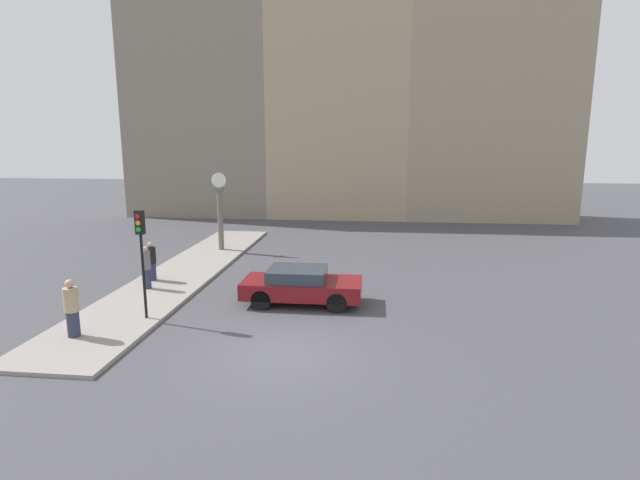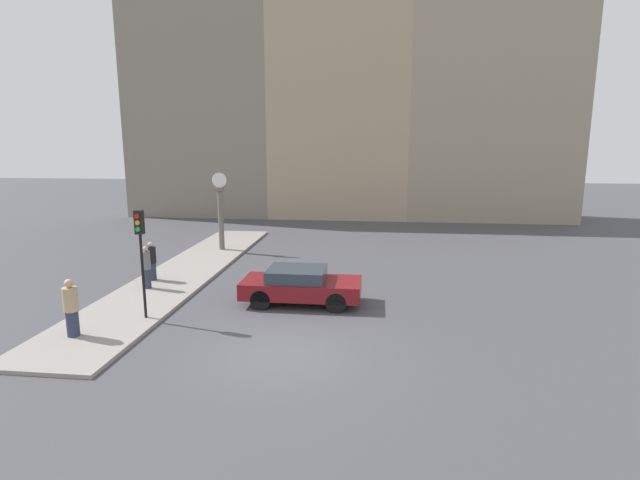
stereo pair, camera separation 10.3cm
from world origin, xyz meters
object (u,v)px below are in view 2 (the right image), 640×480
sedan_car (301,285)px  pedestrian_grey_jacket (147,267)px  pedestrian_tan_coat (71,308)px  pedestrian_black_jacket (151,261)px  traffic_light_near (141,241)px  street_clock (221,211)px

sedan_car → pedestrian_grey_jacket: bearing=172.6°
sedan_car → pedestrian_tan_coat: bearing=-146.5°
pedestrian_tan_coat → sedan_car: bearing=33.5°
pedestrian_grey_jacket → pedestrian_black_jacket: bearing=106.6°
sedan_car → traffic_light_near: traffic_light_near is taller
street_clock → pedestrian_black_jacket: (-1.04, -6.11, -1.27)m
sedan_car → pedestrian_black_jacket: size_ratio=2.65×
sedan_car → traffic_light_near: bearing=-153.7°
street_clock → traffic_light_near: bearing=-86.0°
sedan_car → pedestrian_tan_coat: 7.42m
street_clock → sedan_car: bearing=-55.7°
traffic_light_near → street_clock: (-0.74, 10.43, -0.49)m
pedestrian_grey_jacket → pedestrian_tan_coat: size_ratio=0.96×
pedestrian_grey_jacket → pedestrian_black_jacket: pedestrian_grey_jacket is taller
sedan_car → pedestrian_tan_coat: size_ratio=2.45×
pedestrian_grey_jacket → pedestrian_tan_coat: (0.02, -4.90, 0.02)m
traffic_light_near → pedestrian_black_jacket: size_ratio=2.21×
pedestrian_black_jacket → pedestrian_tan_coat: bearing=-86.6°
traffic_light_near → sedan_car: bearing=26.3°
street_clock → pedestrian_grey_jacket: (-0.70, -7.27, -1.22)m
sedan_car → pedestrian_grey_jacket: size_ratio=2.54×
sedan_car → traffic_light_near: size_ratio=1.20×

